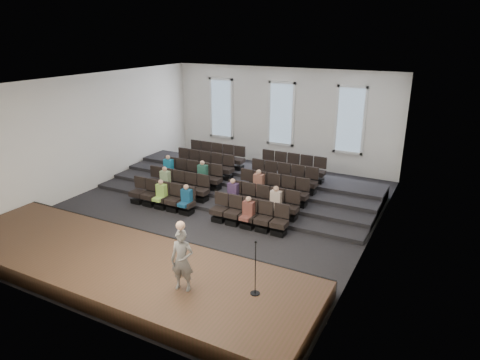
# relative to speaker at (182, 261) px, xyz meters

# --- Properties ---
(ground) EXTENTS (14.00, 14.00, 0.00)m
(ground) POSITION_rel_speaker_xyz_m (-2.54, 5.47, -1.31)
(ground) COLOR black
(ground) RESTS_ON ground
(ceiling) EXTENTS (12.00, 14.00, 0.02)m
(ceiling) POSITION_rel_speaker_xyz_m (-2.54, 5.47, 3.70)
(ceiling) COLOR white
(ceiling) RESTS_ON ground
(wall_back) EXTENTS (12.00, 0.04, 5.00)m
(wall_back) POSITION_rel_speaker_xyz_m (-2.54, 12.49, 1.19)
(wall_back) COLOR white
(wall_back) RESTS_ON ground
(wall_front) EXTENTS (12.00, 0.04, 5.00)m
(wall_front) POSITION_rel_speaker_xyz_m (-2.54, -1.55, 1.19)
(wall_front) COLOR white
(wall_front) RESTS_ON ground
(wall_left) EXTENTS (0.04, 14.00, 5.00)m
(wall_left) POSITION_rel_speaker_xyz_m (-8.56, 5.47, 1.19)
(wall_left) COLOR white
(wall_left) RESTS_ON ground
(wall_right) EXTENTS (0.04, 14.00, 5.00)m
(wall_right) POSITION_rel_speaker_xyz_m (3.48, 5.47, 1.19)
(wall_right) COLOR white
(wall_right) RESTS_ON ground
(stage) EXTENTS (11.80, 3.60, 0.50)m
(stage) POSITION_rel_speaker_xyz_m (-2.54, 0.37, -1.06)
(stage) COLOR #43291C
(stage) RESTS_ON ground
(stage_lip) EXTENTS (11.80, 0.06, 0.52)m
(stage_lip) POSITION_rel_speaker_xyz_m (-2.54, 2.14, -1.06)
(stage_lip) COLOR black
(stage_lip) RESTS_ON ground
(risers) EXTENTS (11.80, 4.80, 0.60)m
(risers) POSITION_rel_speaker_xyz_m (-2.54, 8.65, -1.12)
(risers) COLOR black
(risers) RESTS_ON ground
(seating_rows) EXTENTS (6.80, 4.70, 1.67)m
(seating_rows) POSITION_rel_speaker_xyz_m (-2.54, 7.02, -0.63)
(seating_rows) COLOR black
(seating_rows) RESTS_ON ground
(windows) EXTENTS (8.44, 0.10, 3.24)m
(windows) POSITION_rel_speaker_xyz_m (-2.54, 12.43, 1.39)
(windows) COLOR white
(windows) RESTS_ON wall_back
(audience) EXTENTS (6.05, 2.64, 1.10)m
(audience) POSITION_rel_speaker_xyz_m (-2.88, 5.93, -0.48)
(audience) COLOR #9BCF53
(audience) RESTS_ON seating_rows
(speaker) EXTENTS (0.66, 0.50, 1.62)m
(speaker) POSITION_rel_speaker_xyz_m (0.00, 0.00, 0.00)
(speaker) COLOR slate
(speaker) RESTS_ON stage
(mic_stand) EXTENTS (0.25, 0.25, 1.47)m
(mic_stand) POSITION_rel_speaker_xyz_m (1.70, 0.65, -0.37)
(mic_stand) COLOR black
(mic_stand) RESTS_ON stage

